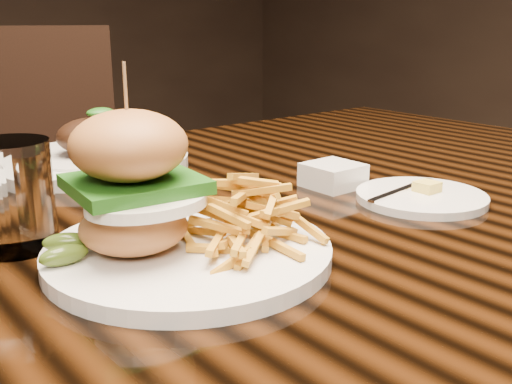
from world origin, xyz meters
TOP-DOWN VIEW (x-y plane):
  - dining_table at (0.00, 0.00)m, footprint 1.60×0.90m
  - burger_plate at (-0.10, -0.12)m, footprint 0.27×0.27m
  - side_saucer at (0.23, -0.14)m, footprint 0.16×0.16m
  - ramekin at (0.19, -0.03)m, footprint 0.09×0.09m
  - water_tumbler at (-0.21, 0.02)m, footprint 0.08×0.08m
  - far_dish at (-0.01, 0.28)m, footprint 0.28×0.28m
  - chair_far at (0.09, 0.89)m, footprint 0.57×0.57m

SIDE VIEW (x-z plane):
  - chair_far at x=0.09m, z-range 0.06..1.01m
  - dining_table at x=0.00m, z-range 0.30..1.05m
  - side_saucer at x=0.23m, z-range 0.74..0.77m
  - ramekin at x=0.19m, z-range 0.75..0.78m
  - far_dish at x=-0.01m, z-range 0.72..0.81m
  - burger_plate at x=-0.10m, z-range 0.71..0.89m
  - water_tumbler at x=-0.21m, z-range 0.75..0.86m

